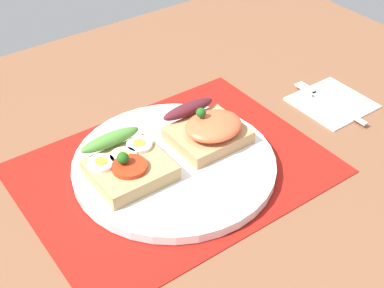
# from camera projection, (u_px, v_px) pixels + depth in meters

# --- Properties ---
(ground_plane) EXTENTS (1.20, 0.90, 0.03)m
(ground_plane) POSITION_uv_depth(u_px,v_px,m) (175.00, 178.00, 0.75)
(ground_plane) COLOR brown
(placemat) EXTENTS (0.40, 0.31, 0.00)m
(placemat) POSITION_uv_depth(u_px,v_px,m) (174.00, 169.00, 0.74)
(placemat) COLOR #9D1810
(placemat) RESTS_ON ground_plane
(plate) EXTENTS (0.28, 0.28, 0.01)m
(plate) POSITION_uv_depth(u_px,v_px,m) (174.00, 164.00, 0.74)
(plate) COLOR white
(plate) RESTS_ON placemat
(sandwich_egg_tomato) EXTENTS (0.10, 0.10, 0.04)m
(sandwich_egg_tomato) POSITION_uv_depth(u_px,v_px,m) (127.00, 164.00, 0.70)
(sandwich_egg_tomato) COLOR tan
(sandwich_egg_tomato) RESTS_ON plate
(sandwich_salmon) EXTENTS (0.10, 0.10, 0.06)m
(sandwich_salmon) POSITION_uv_depth(u_px,v_px,m) (207.00, 128.00, 0.76)
(sandwich_salmon) COLOR tan
(sandwich_salmon) RESTS_ON plate
(napkin) EXTENTS (0.11, 0.11, 0.01)m
(napkin) POSITION_uv_depth(u_px,v_px,m) (332.00, 102.00, 0.87)
(napkin) COLOR white
(napkin) RESTS_ON ground_plane
(fork) EXTENTS (0.02, 0.15, 0.00)m
(fork) POSITION_uv_depth(u_px,v_px,m) (328.00, 101.00, 0.86)
(fork) COLOR #B7B7BC
(fork) RESTS_ON napkin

